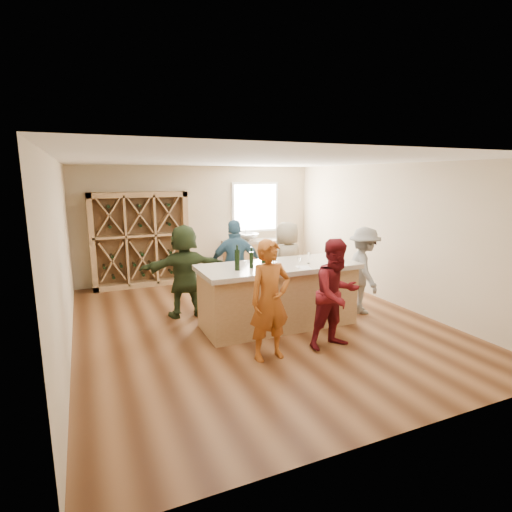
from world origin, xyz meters
name	(u,v)px	position (x,y,z in m)	size (l,w,h in m)	color
floor	(255,324)	(0.00, 0.00, -0.05)	(6.00, 7.00, 0.10)	brown
ceiling	(255,158)	(0.00, 0.00, 2.85)	(6.00, 7.00, 0.10)	white
wall_back	(199,223)	(0.00, 3.55, 1.40)	(6.00, 0.10, 2.80)	#C1AD8C
wall_front	(409,304)	(0.00, -3.55, 1.40)	(6.00, 0.10, 2.80)	#C1AD8C
wall_left	(59,259)	(-3.05, 0.00, 1.40)	(0.10, 7.00, 2.80)	#C1AD8C
wall_right	(394,234)	(3.05, 0.00, 1.40)	(0.10, 7.00, 2.80)	#C1AD8C
window_frame	(255,207)	(1.50, 3.47, 1.75)	(1.30, 0.06, 1.30)	white
window_pane	(256,207)	(1.50, 3.44, 1.75)	(1.18, 0.01, 1.18)	white
wine_rack	(140,240)	(-1.50, 3.27, 1.10)	(2.20, 0.45, 2.20)	#A0784C
back_counter_base	(256,258)	(1.40, 3.20, 0.43)	(1.60, 0.58, 0.86)	#A0784C
back_counter_top	(256,241)	(1.40, 3.20, 0.89)	(1.70, 0.62, 0.06)	#A99D8B
sink	(249,237)	(1.20, 3.20, 1.01)	(0.54, 0.54, 0.19)	silver
faucet	(246,234)	(1.20, 3.38, 1.07)	(0.02, 0.02, 0.30)	silver
tasting_counter_base	(278,297)	(0.30, -0.30, 0.50)	(2.60, 1.00, 1.00)	#A0784C
tasting_counter_top	(279,267)	(0.30, -0.30, 1.04)	(2.72, 1.12, 0.08)	#A99D8B
wine_bottle_a	(237,260)	(-0.49, -0.42, 1.24)	(0.08, 0.08, 0.33)	black
wine_bottle_c	(251,260)	(-0.23, -0.36, 1.21)	(0.07, 0.07, 0.27)	black
wine_bottle_d	(264,259)	(-0.07, -0.50, 1.25)	(0.08, 0.08, 0.33)	black
wine_bottle_e	(267,260)	(0.00, -0.50, 1.23)	(0.07, 0.07, 0.30)	black
wine_glass_a	(274,266)	(-0.01, -0.77, 1.18)	(0.07, 0.07, 0.20)	white
wine_glass_b	(300,263)	(0.47, -0.72, 1.17)	(0.07, 0.07, 0.19)	white
wine_glass_d	(309,258)	(0.81, -0.44, 1.17)	(0.07, 0.07, 0.19)	white
wine_glass_e	(335,258)	(1.24, -0.59, 1.17)	(0.07, 0.07, 0.18)	white
tasting_menu_a	(275,272)	(0.00, -0.75, 1.08)	(0.21, 0.29, 0.00)	white
tasting_menu_b	(304,268)	(0.57, -0.69, 1.08)	(0.22, 0.30, 0.00)	white
tasting_menu_c	(336,265)	(1.18, -0.71, 1.08)	(0.24, 0.33, 0.00)	white
person_near_left	(270,300)	(-0.39, -1.41, 0.86)	(0.62, 0.46, 1.71)	#994C19
person_near_right	(336,294)	(0.68, -1.46, 0.83)	(0.81, 0.44, 1.66)	#590F14
person_server	(364,270)	(2.08, -0.34, 0.82)	(1.05, 0.49, 1.63)	slate
person_far_mid	(236,266)	(-0.08, 0.75, 0.88)	(1.03, 0.53, 1.75)	#335972
person_far_right	(287,263)	(1.01, 0.74, 0.83)	(0.82, 0.53, 1.67)	gray
person_far_left	(185,271)	(-1.06, 0.81, 0.86)	(1.59, 0.57, 1.71)	#263319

